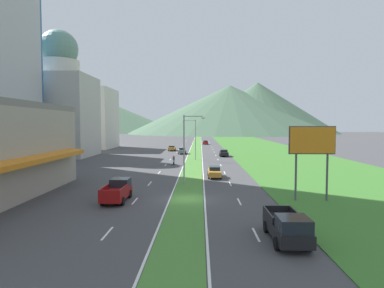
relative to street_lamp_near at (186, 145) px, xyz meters
The scene contains 51 objects.
ground_plane 9.71m from the street_lamp_near, 87.15° to the right, with size 600.00×600.00×0.00m, color #424244.
grass_median 51.92m from the street_lamp_near, 89.54° to the left, with size 3.20×240.00×0.06m, color #477F33.
grass_verge_right 56.01m from the street_lamp_near, 67.87° to the left, with size 24.00×240.00×0.06m, color #387028.
lane_dash_left_1 19.94m from the street_lamp_near, 104.05° to the right, with size 0.16×2.80×0.01m, color silver.
lane_dash_left_2 11.42m from the street_lamp_near, 117.15° to the right, with size 0.16×2.80×0.01m, color silver.
lane_dash_left_3 6.86m from the street_lamp_near, behind, with size 0.16×2.80×0.01m, color silver.
lane_dash_left_4 12.16m from the street_lamp_near, 115.00° to the left, with size 0.16×2.80×0.01m, color silver.
lane_dash_left_5 20.80m from the street_lamp_near, 103.42° to the left, with size 0.16×2.80×0.01m, color silver.
lane_dash_left_6 30.02m from the street_lamp_near, 99.11° to the left, with size 0.16×2.80×0.01m, color silver.
lane_dash_left_7 39.42m from the street_lamp_near, 96.88° to the left, with size 0.16×2.80×0.01m, color silver.
lane_dash_left_8 48.89m from the street_lamp_near, 95.53° to the left, with size 0.16×2.80×0.01m, color silver.
lane_dash_left_9 58.40m from the street_lamp_near, 94.62° to the left, with size 0.16×2.80×0.01m, color silver.
lane_dash_left_10 67.94m from the street_lamp_near, 93.97° to the left, with size 0.16×2.80×0.01m, color silver.
lane_dash_left_11 77.49m from the street_lamp_near, 93.47° to the left, with size 0.16×2.80×0.01m, color silver.
lane_dash_left_12 87.04m from the street_lamp_near, 93.09° to the left, with size 0.16×2.80×0.01m, color silver.
lane_dash_left_13 96.61m from the street_lamp_near, 92.78° to the left, with size 0.16×2.80×0.01m, color silver.
lane_dash_left_14 106.18m from the street_lamp_near, 92.53° to the left, with size 0.16×2.80×0.01m, color silver.
lane_dash_left_15 115.75m from the street_lamp_near, 92.32° to the left, with size 0.16×2.80×0.01m, color silver.
lane_dash_right_1 20.15m from the street_lamp_near, 73.59° to the right, with size 0.16×2.80×0.01m, color silver.
lane_dash_right_2 11.78m from the street_lamp_near, 58.88° to the right, with size 0.16×2.80×0.01m, color silver.
lane_dash_right_3 7.45m from the street_lamp_near, ahead, with size 0.16×2.80×0.01m, color silver.
lane_dash_right_4 12.50m from the street_lamp_near, 61.23° to the left, with size 0.16×2.80×0.01m, color silver.
lane_dash_right_5 21.00m from the street_lamp_near, 74.31° to the left, with size 0.16×2.80×0.01m, color silver.
lane_dash_right_6 30.16m from the street_lamp_near, 79.31° to the left, with size 0.16×2.80×0.01m, color silver.
lane_dash_right_7 39.53m from the street_lamp_near, 81.91° to the left, with size 0.16×2.80×0.01m, color silver.
lane_dash_right_8 48.98m from the street_lamp_near, 83.50° to the left, with size 0.16×2.80×0.01m, color silver.
lane_dash_right_9 58.48m from the street_lamp_near, 84.57° to the left, with size 0.16×2.80×0.01m, color silver.
lane_dash_right_10 68.00m from the street_lamp_near, 85.34° to the left, with size 0.16×2.80×0.01m, color silver.
lane_dash_right_11 77.54m from the street_lamp_near, 85.91° to the left, with size 0.16×2.80×0.01m, color silver.
lane_dash_right_12 87.09m from the street_lamp_near, 86.36° to the left, with size 0.16×2.80×0.01m, color silver.
lane_dash_right_13 96.65m from the street_lamp_near, 86.72° to the left, with size 0.16×2.80×0.01m, color silver.
lane_dash_right_14 106.22m from the street_lamp_near, 87.02° to the left, with size 0.16×2.80×0.01m, color silver.
lane_dash_right_15 115.79m from the street_lamp_near, 87.27° to the left, with size 0.16×2.80×0.01m, color silver.
edge_line_median_left 51.94m from the street_lamp_near, 91.48° to the left, with size 0.16×240.00×0.01m, color silver.
edge_line_median_right 51.97m from the street_lamp_near, 87.60° to the left, with size 0.16×240.00×0.01m, color silver.
domed_building 48.24m from the street_lamp_near, 130.91° to the left, with size 14.77×14.77×29.44m.
midrise_colored 71.54m from the street_lamp_near, 118.69° to the left, with size 16.71×16.71×18.75m, color beige.
hill_far_left 311.69m from the street_lamp_near, 110.77° to the left, with size 181.63×181.63×37.86m, color #47664C.
hill_far_center 243.30m from the street_lamp_near, 83.62° to the left, with size 172.79×172.79×40.65m, color #47664C.
hill_far_right 248.98m from the street_lamp_near, 78.25° to the left, with size 132.93×132.93×43.32m, color #47664C.
street_lamp_near is the anchor object (origin of this frame).
street_lamp_mid 27.95m from the street_lamp_near, 89.27° to the left, with size 3.04×0.33×8.49m.
billboard_roadside 15.32m from the street_lamp_near, 34.71° to the right, with size 4.52×0.28×7.35m.
car_0 37.41m from the street_lamp_near, 78.72° to the left, with size 2.03×4.27×1.58m.
car_1 53.23m from the street_lamp_near, 96.90° to the left, with size 2.01×4.36×1.45m.
car_2 43.25m from the street_lamp_near, 93.81° to the left, with size 1.87×4.71×1.56m.
car_3 7.99m from the street_lamp_near, 56.49° to the left, with size 1.88×4.74×1.53m.
car_4 82.75m from the street_lamp_near, 87.44° to the left, with size 1.95×4.22×1.50m.
pickup_truck_0 11.75m from the street_lamp_near, 125.65° to the right, with size 2.18×5.40×2.00m.
pickup_truck_1 21.84m from the street_lamp_near, 70.27° to the right, with size 2.18×5.40×2.00m.
motorcycle_rider 20.78m from the street_lamp_near, 99.08° to the left, with size 0.36×2.00×1.80m.
Camera 1 is at (1.29, -32.53, 7.49)m, focal length 30.82 mm.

